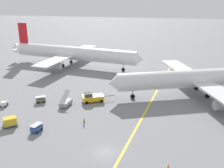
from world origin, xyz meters
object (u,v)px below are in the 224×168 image
Objects in this scene: gse_container_dolly_flat at (10,122)px; gse_gpu_cart_small at (4,104)px; pushback_tug at (92,97)px; gse_baggage_cart_near_cluster at (36,128)px; gse_baggage_cart_trailing at (41,99)px; airliner_being_pushed at (195,79)px; gse_stair_truck_yellow at (66,102)px; ground_crew_wing_walker_right at (84,120)px; airliner_at_gate_left at (73,53)px; ground_crew_marshaller_foreground at (168,168)px.

gse_gpu_cart_small is at bearing 129.65° from gse_container_dolly_flat.
pushback_tug is 2.88× the size of gse_baggage_cart_near_cluster.
gse_gpu_cart_small is (-8.45, -4.59, -0.07)m from gse_baggage_cart_trailing.
gse_baggage_cart_near_cluster is (-35.68, -30.36, -4.13)m from airliner_being_pushed.
gse_baggage_cart_trailing is at bearing 174.13° from gse_stair_truck_yellow.
airliner_being_pushed is 45.12m from gse_baggage_cart_trailing.
gse_stair_truck_yellow is at bearing 132.97° from ground_crew_wing_walker_right.
gse_baggage_cart_trailing is 1.03× the size of gse_baggage_cart_near_cluster.
airliner_at_gate_left is 73.83m from ground_crew_marshaller_foreground.
ground_crew_wing_walker_right is (15.72, -9.39, -0.01)m from gse_baggage_cart_trailing.
airliner_being_pushed is at bearing 19.69° from gse_baggage_cart_trailing.
airliner_at_gate_left reaches higher than pushback_tug.
ground_crew_wing_walker_right is at bearing 32.64° from gse_baggage_cart_near_cluster.
airliner_being_pushed is at bearing 24.73° from gse_stair_truck_yellow.
airliner_being_pushed is 39.45m from ground_crew_marshaller_foreground.
gse_baggage_cart_near_cluster is at bearing -111.83° from pushback_tug.
gse_gpu_cart_small is at bearing 168.77° from ground_crew_wing_walker_right.
gse_baggage_cart_near_cluster is 10.80m from ground_crew_wing_walker_right.
gse_gpu_cart_small is at bearing -151.49° from gse_baggage_cart_trailing.
gse_baggage_cart_near_cluster is at bearing -66.49° from gse_baggage_cart_trailing.
airliner_at_gate_left is 6.73× the size of pushback_tug.
gse_baggage_cart_trailing reaches higher than ground_crew_wing_walker_right.
gse_container_dolly_flat is 2.32× the size of ground_crew_marshaller_foreground.
airliner_being_pushed is 29.56× the size of ground_crew_marshaller_foreground.
airliner_being_pushed reaches higher than ground_crew_wing_walker_right.
ground_crew_marshaller_foreground is (21.06, -26.85, -0.43)m from pushback_tug.
gse_gpu_cart_small is 16.60m from gse_stair_truck_yellow.
gse_baggage_cart_near_cluster is at bearing -94.33° from gse_stair_truck_yellow.
gse_baggage_cart_trailing is (-42.30, -15.14, -4.13)m from airliner_being_pushed.
airliner_at_gate_left is 19.41× the size of gse_baggage_cart_near_cluster.
airliner_at_gate_left is 43.82m from gse_gpu_cart_small.
gse_stair_truck_yellow is 2.89× the size of ground_crew_wing_walker_right.
airliner_at_gate_left is 23.95× the size of gse_gpu_cart_small.
ground_crew_wing_walker_right is (16.15, 4.87, -0.32)m from gse_container_dolly_flat.
gse_gpu_cart_small is at bearing 156.63° from ground_crew_marshaller_foreground.
gse_baggage_cart_near_cluster is at bearing -139.61° from airliner_being_pushed.
gse_stair_truck_yellow is at bearing 85.67° from gse_baggage_cart_near_cluster.
gse_gpu_cart_small reaches higher than gse_baggage_cart_trailing.
ground_crew_marshaller_foreground is (39.48, -62.23, -4.54)m from airliner_at_gate_left.
gse_gpu_cart_small is (-50.75, -19.73, -4.20)m from airliner_being_pushed.
gse_container_dolly_flat is 15.74m from gse_stair_truck_yellow.
airliner_at_gate_left is 1.20× the size of airliner_being_pushed.
gse_gpu_cart_small reaches higher than ground_crew_wing_walker_right.
pushback_tug reaches higher than gse_gpu_cart_small.
pushback_tug is at bearing 33.48° from gse_stair_truck_yellow.
gse_gpu_cart_small is (-4.11, -43.39, -4.61)m from airliner_at_gate_left.
gse_baggage_cart_near_cluster is (-7.47, -18.64, -0.43)m from pushback_tug.
airliner_being_pushed is 5.59× the size of pushback_tug.
airliner_being_pushed is at bearing 42.70° from ground_crew_wing_walker_right.
gse_container_dolly_flat is at bearing -121.15° from gse_stair_truck_yellow.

